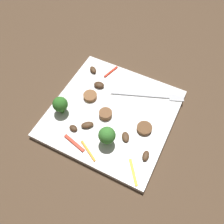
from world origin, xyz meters
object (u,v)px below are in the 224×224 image
at_px(broccoli_floret_1, 60,104).
at_px(sausage_slice_0, 106,114).
at_px(sausage_slice_2, 90,96).
at_px(broccoli_floret_0, 107,135).
at_px(pepper_strip_3, 111,72).
at_px(mushroom_1, 87,125).
at_px(pepper_strip_0, 133,172).
at_px(mushroom_0, 146,156).
at_px(sausage_slice_1, 144,128).
at_px(pepper_strip_1, 74,143).
at_px(fork, 153,96).
at_px(pepper_strip_2, 90,151).
at_px(mushroom_2, 73,128).
at_px(mushroom_4, 126,137).
at_px(plate, 112,114).
at_px(mushroom_3, 99,85).
at_px(mushroom_5, 93,70).

distance_m(broccoli_floret_1, sausage_slice_0, 0.11).
bearing_deg(sausage_slice_2, broccoli_floret_0, -43.96).
distance_m(broccoli_floret_1, pepper_strip_3, 0.17).
height_order(mushroom_1, pepper_strip_0, mushroom_1).
xyz_separation_m(sausage_slice_2, mushroom_0, (0.18, -0.08, -0.00)).
bearing_deg(sausage_slice_1, pepper_strip_3, 140.29).
bearing_deg(mushroom_0, pepper_strip_1, -164.59).
distance_m(fork, pepper_strip_2, 0.21).
bearing_deg(broccoli_floret_0, broccoli_floret_1, 169.64).
height_order(sausage_slice_2, pepper_strip_2, sausage_slice_2).
relative_size(mushroom_2, pepper_strip_2, 0.36).
distance_m(fork, sausage_slice_2, 0.15).
distance_m(sausage_slice_2, mushroom_2, 0.10).
bearing_deg(broccoli_floret_1, pepper_strip_0, -16.10).
relative_size(mushroom_0, mushroom_4, 0.94).
xyz_separation_m(plate, mushroom_3, (-0.06, 0.06, 0.01)).
xyz_separation_m(broccoli_floret_1, mushroom_2, (0.05, -0.03, -0.02)).
bearing_deg(sausage_slice_2, plate, -12.12).
xyz_separation_m(sausage_slice_1, mushroom_3, (-0.15, 0.06, 0.00)).
bearing_deg(pepper_strip_0, mushroom_0, 78.00).
distance_m(sausage_slice_1, mushroom_2, 0.16).
bearing_deg(pepper_strip_3, pepper_strip_0, -53.68).
height_order(mushroom_0, pepper_strip_1, mushroom_0).
bearing_deg(mushroom_2, sausage_slice_0, 53.58).
height_order(sausage_slice_1, sausage_slice_2, same).
relative_size(broccoli_floret_0, mushroom_3, 1.95).
height_order(broccoli_floret_0, pepper_strip_1, broccoli_floret_0).
bearing_deg(broccoli_floret_1, pepper_strip_2, -29.24).
bearing_deg(mushroom_0, plate, 148.86).
bearing_deg(sausage_slice_1, pepper_strip_1, -140.41).
bearing_deg(sausage_slice_0, mushroom_2, -126.42).
bearing_deg(mushroom_1, pepper_strip_1, -93.88).
bearing_deg(mushroom_5, pepper_strip_1, -71.77).
height_order(mushroom_3, pepper_strip_3, mushroom_3).
distance_m(fork, broccoli_floret_0, 0.17).
height_order(plate, pepper_strip_1, pepper_strip_1).
relative_size(broccoli_floret_1, sausage_slice_0, 1.54).
bearing_deg(pepper_strip_2, mushroom_3, 112.06).
height_order(plate, sausage_slice_1, sausage_slice_1).
relative_size(plate, mushroom_3, 10.71).
bearing_deg(fork, mushroom_4, -115.93).
relative_size(broccoli_floret_0, mushroom_5, 2.05).
bearing_deg(mushroom_4, mushroom_5, 138.67).
bearing_deg(broccoli_floret_0, sausage_slice_2, 136.04).
height_order(mushroom_2, pepper_strip_3, mushroom_2).
xyz_separation_m(mushroom_5, pepper_strip_1, (0.07, -0.20, -0.00)).
xyz_separation_m(plate, sausage_slice_1, (0.09, -0.01, 0.01)).
xyz_separation_m(mushroom_0, pepper_strip_0, (-0.01, -0.04, -0.00)).
relative_size(broccoli_floret_1, pepper_strip_0, 0.83).
distance_m(mushroom_4, pepper_strip_3, 0.20).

